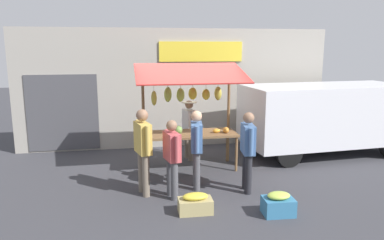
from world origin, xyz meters
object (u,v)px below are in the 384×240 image
(parked_van, at_px, (320,113))
(shopper_in_grey_tee, at_px, (143,145))
(vendor_with_sunhat, at_px, (189,125))
(produce_crate_near, at_px, (195,204))
(shopper_with_ponytail, at_px, (248,146))
(market_stall, at_px, (190,105))
(shopper_with_shopping_bag, at_px, (172,154))
(produce_crate_side, at_px, (278,204))
(shopper_in_striped_shirt, at_px, (196,144))

(parked_van, bearing_deg, shopper_in_grey_tee, 18.53)
(vendor_with_sunhat, distance_m, parked_van, 3.57)
(produce_crate_near, bearing_deg, shopper_with_ponytail, -146.95)
(market_stall, relative_size, parked_van, 0.55)
(shopper_with_ponytail, bearing_deg, shopper_with_shopping_bag, 99.16)
(vendor_with_sunhat, height_order, produce_crate_side, vendor_with_sunhat)
(shopper_with_ponytail, bearing_deg, produce_crate_near, 130.56)
(shopper_in_striped_shirt, relative_size, parked_van, 0.36)
(market_stall, distance_m, vendor_with_sunhat, 0.96)
(parked_van, distance_m, produce_crate_side, 4.33)
(shopper_with_shopping_bag, bearing_deg, produce_crate_side, -133.92)
(shopper_with_ponytail, bearing_deg, parked_van, -43.99)
(vendor_with_sunhat, distance_m, shopper_with_ponytail, 2.48)
(vendor_with_sunhat, xyz_separation_m, shopper_in_striped_shirt, (0.20, 2.00, 0.04))
(market_stall, relative_size, shopper_in_grey_tee, 1.46)
(shopper_with_ponytail, bearing_deg, shopper_in_striped_shirt, 77.25)
(produce_crate_near, bearing_deg, produce_crate_side, 166.81)
(produce_crate_near, relative_size, produce_crate_side, 1.10)
(produce_crate_side, bearing_deg, parked_van, -127.84)
(shopper_with_ponytail, distance_m, produce_crate_near, 1.64)
(market_stall, xyz_separation_m, parked_van, (-3.67, -0.56, -0.43))
(vendor_with_sunhat, height_order, shopper_in_grey_tee, shopper_in_grey_tee)
(shopper_with_ponytail, distance_m, produce_crate_side, 1.36)
(vendor_with_sunhat, distance_m, produce_crate_side, 3.68)
(produce_crate_near, bearing_deg, shopper_with_shopping_bag, -67.37)
(market_stall, distance_m, shopper_in_striped_shirt, 1.44)
(produce_crate_near, xyz_separation_m, produce_crate_side, (-1.41, 0.33, 0.02))
(market_stall, distance_m, shopper_with_shopping_bag, 1.95)
(shopper_in_grey_tee, height_order, produce_crate_side, shopper_in_grey_tee)
(shopper_with_ponytail, height_order, parked_van, parked_van)
(parked_van, bearing_deg, shopper_with_shopping_bag, 23.91)
(parked_van, bearing_deg, produce_crate_near, 33.14)
(produce_crate_near, bearing_deg, parked_van, -143.07)
(parked_van, bearing_deg, produce_crate_side, 48.36)
(shopper_in_striped_shirt, distance_m, produce_crate_near, 1.40)
(shopper_in_striped_shirt, height_order, shopper_with_ponytail, shopper_with_ponytail)
(market_stall, xyz_separation_m, shopper_in_grey_tee, (1.18, 1.43, -0.55))
(vendor_with_sunhat, xyz_separation_m, shopper_with_shopping_bag, (0.75, 2.41, -0.03))
(parked_van, relative_size, produce_crate_side, 8.19)
(produce_crate_near, bearing_deg, market_stall, -97.78)
(shopper_in_striped_shirt, relative_size, shopper_with_shopping_bag, 1.06)
(shopper_with_shopping_bag, relative_size, produce_crate_side, 2.79)
(shopper_with_shopping_bag, relative_size, parked_van, 0.34)
(produce_crate_side, bearing_deg, produce_crate_near, -13.19)
(vendor_with_sunhat, bearing_deg, shopper_in_striped_shirt, -18.08)
(shopper_in_grey_tee, height_order, shopper_with_ponytail, shopper_in_grey_tee)
(shopper_in_grey_tee, xyz_separation_m, parked_van, (-4.85, -1.99, 0.12))
(shopper_with_shopping_bag, bearing_deg, shopper_with_ponytail, -100.25)
(shopper_in_striped_shirt, bearing_deg, produce_crate_side, -132.90)
(market_stall, xyz_separation_m, shopper_with_shopping_bag, (0.65, 1.71, -0.68))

